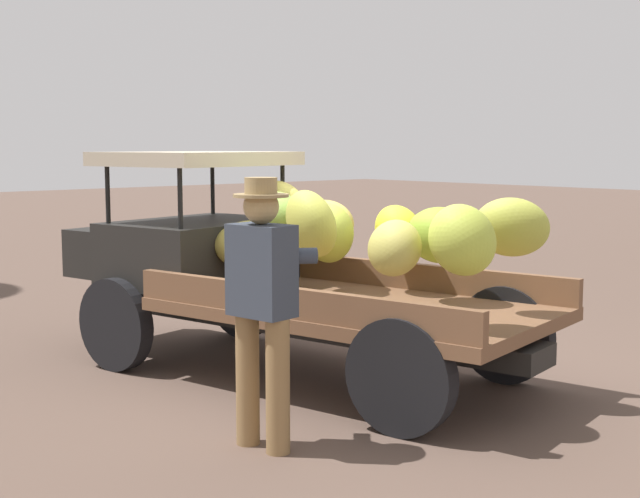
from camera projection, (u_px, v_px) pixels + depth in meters
name	position (u px, v px, depth m)	size (l,w,h in m)	color
ground_plane	(342.00, 377.00, 7.15)	(60.00, 60.00, 0.00)	brown
truck	(274.00, 260.00, 7.29)	(4.64, 2.45, 1.83)	black
farmer	(263.00, 296.00, 5.36)	(0.52, 0.48, 1.70)	olive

